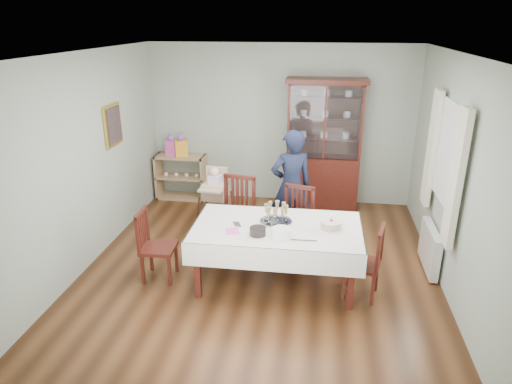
% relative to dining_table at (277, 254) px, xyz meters
% --- Properties ---
extents(floor, '(5.00, 5.00, 0.00)m').
position_rel_dining_table_xyz_m(floor, '(-0.24, 0.31, -0.38)').
color(floor, '#593319').
rests_on(floor, ground).
extents(room_shell, '(5.00, 5.00, 5.00)m').
position_rel_dining_table_xyz_m(room_shell, '(-0.24, 0.84, 1.32)').
color(room_shell, '#9EAA99').
rests_on(room_shell, floor).
extents(dining_table, '(2.01, 1.16, 0.76)m').
position_rel_dining_table_xyz_m(dining_table, '(0.00, 0.00, 0.00)').
color(dining_table, '#481A12').
rests_on(dining_table, floor).
extents(china_cabinet, '(1.30, 0.48, 2.18)m').
position_rel_dining_table_xyz_m(china_cabinet, '(0.51, 2.56, 0.74)').
color(china_cabinet, '#481A12').
rests_on(china_cabinet, floor).
extents(sideboard, '(0.90, 0.38, 0.80)m').
position_rel_dining_table_xyz_m(sideboard, '(-1.99, 2.59, 0.02)').
color(sideboard, tan).
rests_on(sideboard, floor).
extents(picture_frame, '(0.04, 0.48, 0.58)m').
position_rel_dining_table_xyz_m(picture_frame, '(-2.46, 1.11, 1.27)').
color(picture_frame, gold).
rests_on(picture_frame, room_shell).
extents(window, '(0.04, 1.02, 1.22)m').
position_rel_dining_table_xyz_m(window, '(1.98, 0.61, 1.17)').
color(window, white).
rests_on(window, room_shell).
extents(curtain_left, '(0.07, 0.30, 1.55)m').
position_rel_dining_table_xyz_m(curtain_left, '(1.92, -0.01, 1.07)').
color(curtain_left, silver).
rests_on(curtain_left, room_shell).
extents(curtain_right, '(0.07, 0.30, 1.55)m').
position_rel_dining_table_xyz_m(curtain_right, '(1.92, 1.23, 1.07)').
color(curtain_right, silver).
rests_on(curtain_right, room_shell).
extents(radiator, '(0.10, 0.80, 0.55)m').
position_rel_dining_table_xyz_m(radiator, '(1.92, 0.61, -0.08)').
color(radiator, white).
rests_on(radiator, floor).
extents(chair_far_left, '(0.54, 0.54, 1.05)m').
position_rel_dining_table_xyz_m(chair_far_left, '(-0.65, 0.73, -0.07)').
color(chair_far_left, '#481A12').
rests_on(chair_far_left, floor).
extents(chair_far_right, '(0.54, 0.54, 0.97)m').
position_rel_dining_table_xyz_m(chair_far_right, '(0.17, 0.69, -0.10)').
color(chair_far_right, '#481A12').
rests_on(chair_far_right, floor).
extents(chair_end_left, '(0.43, 0.43, 0.90)m').
position_rel_dining_table_xyz_m(chair_end_left, '(-1.47, -0.11, -0.12)').
color(chair_end_left, '#481A12').
rests_on(chair_end_left, floor).
extents(chair_end_right, '(0.48, 0.48, 0.89)m').
position_rel_dining_table_xyz_m(chair_end_right, '(1.02, -0.14, -0.12)').
color(chair_end_right, '#481A12').
rests_on(chair_end_right, floor).
extents(woman, '(0.70, 0.59, 1.65)m').
position_rel_dining_table_xyz_m(woman, '(0.07, 1.22, 0.44)').
color(woman, black).
rests_on(woman, floor).
extents(high_chair, '(0.49, 0.49, 1.03)m').
position_rel_dining_table_xyz_m(high_chair, '(-1.06, 1.31, 0.02)').
color(high_chair, black).
rests_on(high_chair, floor).
extents(champagne_tray, '(0.39, 0.39, 0.24)m').
position_rel_dining_table_xyz_m(champagne_tray, '(-0.02, 0.11, 0.45)').
color(champagne_tray, silver).
rests_on(champagne_tray, dining_table).
extents(birthday_cake, '(0.28, 0.28, 0.19)m').
position_rel_dining_table_xyz_m(birthday_cake, '(0.63, 0.01, 0.43)').
color(birthday_cake, white).
rests_on(birthday_cake, dining_table).
extents(plate_stack_dark, '(0.22, 0.22, 0.09)m').
position_rel_dining_table_xyz_m(plate_stack_dark, '(-0.19, -0.26, 0.42)').
color(plate_stack_dark, black).
rests_on(plate_stack_dark, dining_table).
extents(plate_stack_white, '(0.26, 0.26, 0.10)m').
position_rel_dining_table_xyz_m(plate_stack_white, '(0.07, -0.27, 0.42)').
color(plate_stack_white, white).
rests_on(plate_stack_white, dining_table).
extents(napkin_stack, '(0.17, 0.17, 0.02)m').
position_rel_dining_table_xyz_m(napkin_stack, '(-0.49, -0.23, 0.38)').
color(napkin_stack, '#EE57B0').
rests_on(napkin_stack, dining_table).
extents(cutlery, '(0.15, 0.17, 0.01)m').
position_rel_dining_table_xyz_m(cutlery, '(-0.51, -0.03, 0.38)').
color(cutlery, silver).
rests_on(cutlery, dining_table).
extents(cake_knife, '(0.29, 0.03, 0.01)m').
position_rel_dining_table_xyz_m(cake_knife, '(0.34, -0.34, 0.38)').
color(cake_knife, silver).
rests_on(cake_knife, dining_table).
extents(gift_bag_pink, '(0.22, 0.17, 0.37)m').
position_rel_dining_table_xyz_m(gift_bag_pink, '(-2.13, 2.57, 0.58)').
color(gift_bag_pink, '#EE57B0').
rests_on(gift_bag_pink, sideboard).
extents(gift_bag_orange, '(0.25, 0.22, 0.40)m').
position_rel_dining_table_xyz_m(gift_bag_orange, '(-1.95, 2.57, 0.59)').
color(gift_bag_orange, orange).
rests_on(gift_bag_orange, sideboard).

